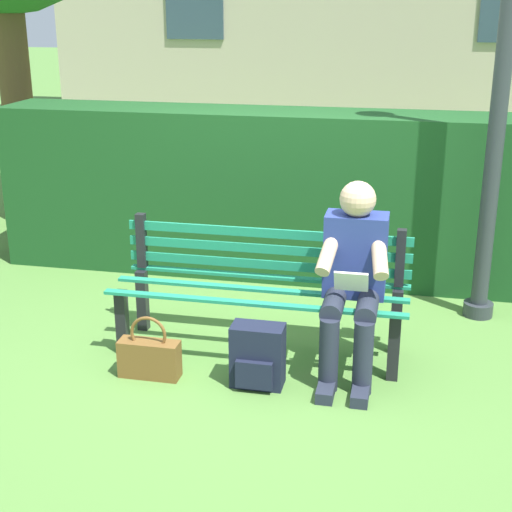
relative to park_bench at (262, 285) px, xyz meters
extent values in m
plane|color=#517F38|center=(0.00, 0.09, -0.44)|extent=(60.00, 60.00, 0.00)
cube|color=black|center=(-0.87, 0.28, -0.23)|extent=(0.07, 0.07, 0.43)
cube|color=black|center=(0.87, 0.28, -0.23)|extent=(0.07, 0.07, 0.43)
cube|color=black|center=(-0.87, -0.10, -0.23)|extent=(0.07, 0.07, 0.43)
cube|color=black|center=(0.87, -0.10, -0.23)|extent=(0.07, 0.07, 0.43)
cube|color=#1E8460|center=(0.00, -0.15, 0.00)|extent=(1.90, 0.06, 0.02)
cube|color=#1E8460|center=(0.00, 0.09, 0.00)|extent=(1.90, 0.06, 0.02)
cube|color=#1E8460|center=(0.00, 0.33, 0.00)|extent=(1.90, 0.06, 0.02)
cube|color=black|center=(-0.87, -0.14, 0.20)|extent=(0.06, 0.06, 0.38)
cube|color=black|center=(0.87, -0.14, 0.20)|extent=(0.06, 0.06, 0.38)
cube|color=#1E8460|center=(0.00, -0.14, 0.09)|extent=(1.90, 0.02, 0.06)
cube|color=#1E8460|center=(0.00, -0.14, 0.20)|extent=(1.90, 0.02, 0.06)
cube|color=#1E8460|center=(0.00, -0.14, 0.31)|extent=(1.90, 0.02, 0.06)
cube|color=navy|center=(-0.60, 0.07, 0.27)|extent=(0.38, 0.22, 0.52)
sphere|color=#D8AD8C|center=(-0.60, 0.09, 0.63)|extent=(0.22, 0.22, 0.22)
cylinder|color=#232838|center=(-0.70, 0.28, 0.03)|extent=(0.13, 0.42, 0.13)
cylinder|color=#232838|center=(-0.50, 0.28, 0.03)|extent=(0.13, 0.42, 0.13)
cylinder|color=#232838|center=(-0.70, 0.49, -0.22)|extent=(0.12, 0.12, 0.45)
cylinder|color=#232838|center=(-0.50, 0.49, -0.22)|extent=(0.12, 0.12, 0.45)
cube|color=#232838|center=(-0.70, 0.57, -0.41)|extent=(0.10, 0.24, 0.07)
cube|color=#232838|center=(-0.50, 0.57, -0.41)|extent=(0.10, 0.24, 0.07)
cylinder|color=#D8AD8C|center=(-0.75, 0.21, 0.33)|extent=(0.14, 0.32, 0.26)
cylinder|color=#D8AD8C|center=(-0.45, 0.21, 0.33)|extent=(0.14, 0.32, 0.26)
cube|color=white|center=(-0.60, 0.33, 0.19)|extent=(0.20, 0.07, 0.13)
cube|color=#19471E|center=(-0.23, -1.46, 0.24)|extent=(5.44, 0.64, 1.36)
sphere|color=#19471E|center=(1.13, -1.53, 0.65)|extent=(0.51, 0.51, 0.51)
cylinder|color=brown|center=(2.98, -2.40, 0.83)|extent=(0.31, 0.31, 2.54)
cube|color=#191E33|center=(-0.08, 0.52, -0.25)|extent=(0.31, 0.18, 0.39)
cube|color=#191E33|center=(-0.08, 0.62, -0.33)|extent=(0.22, 0.04, 0.17)
cylinder|color=#191E33|center=(-0.18, 0.41, -0.23)|extent=(0.04, 0.04, 0.23)
cylinder|color=#191E33|center=(0.01, 0.41, -0.23)|extent=(0.04, 0.04, 0.23)
cube|color=brown|center=(0.59, 0.56, -0.33)|extent=(0.38, 0.13, 0.23)
torus|color=brown|center=(0.59, 0.56, -0.16)|extent=(0.23, 0.02, 0.23)
cylinder|color=#2D3338|center=(-1.45, -0.84, -0.39)|extent=(0.21, 0.21, 0.10)
cylinder|color=#2D3338|center=(-1.45, -0.84, 1.21)|extent=(0.12, 0.12, 3.30)
camera|label=1|loc=(-0.92, 4.46, 1.76)|focal=52.60mm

